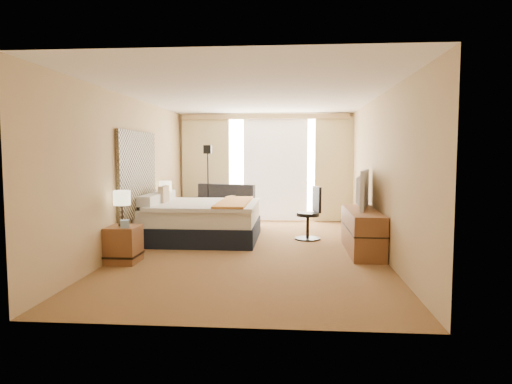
# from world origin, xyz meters

# --- Properties ---
(floor) EXTENTS (4.20, 7.00, 0.02)m
(floor) POSITION_xyz_m (0.00, 0.00, 0.00)
(floor) COLOR #592619
(floor) RESTS_ON ground
(ceiling) EXTENTS (4.20, 7.00, 0.02)m
(ceiling) POSITION_xyz_m (0.00, 0.00, 2.60)
(ceiling) COLOR white
(ceiling) RESTS_ON wall_back
(wall_back) EXTENTS (4.20, 0.02, 2.60)m
(wall_back) POSITION_xyz_m (0.00, 3.50, 1.30)
(wall_back) COLOR tan
(wall_back) RESTS_ON ground
(wall_front) EXTENTS (4.20, 0.02, 2.60)m
(wall_front) POSITION_xyz_m (0.00, -3.50, 1.30)
(wall_front) COLOR tan
(wall_front) RESTS_ON ground
(wall_left) EXTENTS (0.02, 7.00, 2.60)m
(wall_left) POSITION_xyz_m (-2.10, 0.00, 1.30)
(wall_left) COLOR tan
(wall_left) RESTS_ON ground
(wall_right) EXTENTS (0.02, 7.00, 2.60)m
(wall_right) POSITION_xyz_m (2.10, 0.00, 1.30)
(wall_right) COLOR tan
(wall_right) RESTS_ON ground
(headboard) EXTENTS (0.06, 1.85, 1.50)m
(headboard) POSITION_xyz_m (-2.06, 0.20, 1.28)
(headboard) COLOR black
(headboard) RESTS_ON wall_left
(nightstand_left) EXTENTS (0.45, 0.52, 0.55)m
(nightstand_left) POSITION_xyz_m (-1.87, -1.05, 0.28)
(nightstand_left) COLOR brown
(nightstand_left) RESTS_ON floor
(nightstand_right) EXTENTS (0.45, 0.52, 0.55)m
(nightstand_right) POSITION_xyz_m (-1.87, 1.45, 0.28)
(nightstand_right) COLOR brown
(nightstand_right) RESTS_ON floor
(media_dresser) EXTENTS (0.50, 1.80, 0.70)m
(media_dresser) POSITION_xyz_m (1.83, 0.00, 0.35)
(media_dresser) COLOR brown
(media_dresser) RESTS_ON floor
(window) EXTENTS (2.30, 0.02, 2.30)m
(window) POSITION_xyz_m (0.25, 3.47, 1.32)
(window) COLOR white
(window) RESTS_ON wall_back
(curtains) EXTENTS (4.12, 0.19, 2.56)m
(curtains) POSITION_xyz_m (-0.00, 3.39, 1.41)
(curtains) COLOR beige
(curtains) RESTS_ON floor
(bed) EXTENTS (2.11, 1.93, 1.02)m
(bed) POSITION_xyz_m (-1.06, 0.85, 0.37)
(bed) COLOR black
(bed) RESTS_ON floor
(loveseat) EXTENTS (1.66, 1.18, 0.93)m
(loveseat) POSITION_xyz_m (-0.93, 2.49, 0.31)
(loveseat) COLOR #552018
(loveseat) RESTS_ON floor
(floor_lamp) EXTENTS (0.23, 0.23, 1.82)m
(floor_lamp) POSITION_xyz_m (-1.20, 2.30, 1.29)
(floor_lamp) COLOR black
(floor_lamp) RESTS_ON floor
(desk_chair) EXTENTS (0.49, 0.49, 1.01)m
(desk_chair) POSITION_xyz_m (1.01, 1.04, 0.45)
(desk_chair) COLOR black
(desk_chair) RESTS_ON floor
(lamp_left) EXTENTS (0.25, 0.25, 0.54)m
(lamp_left) POSITION_xyz_m (-1.89, -1.02, 0.96)
(lamp_left) COLOR black
(lamp_left) RESTS_ON nightstand_left
(lamp_right) EXTENTS (0.25, 0.25, 0.53)m
(lamp_right) POSITION_xyz_m (-1.90, 1.37, 0.96)
(lamp_right) COLOR black
(lamp_right) RESTS_ON nightstand_right
(tissue_box) EXTENTS (0.16, 0.16, 0.11)m
(tissue_box) POSITION_xyz_m (-1.80, -1.16, 0.61)
(tissue_box) COLOR #98C1EC
(tissue_box) RESTS_ON nightstand_left
(telephone) EXTENTS (0.22, 0.20, 0.07)m
(telephone) POSITION_xyz_m (-1.85, 1.63, 0.59)
(telephone) COLOR black
(telephone) RESTS_ON nightstand_right
(television) EXTENTS (0.40, 1.15, 0.66)m
(television) POSITION_xyz_m (1.78, 0.26, 1.03)
(television) COLOR black
(television) RESTS_ON media_dresser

